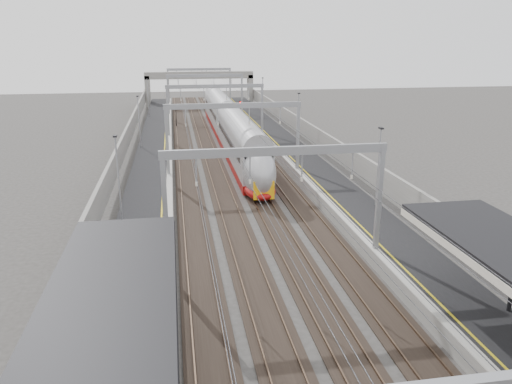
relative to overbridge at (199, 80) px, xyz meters
name	(u,v)px	position (x,y,z in m)	size (l,w,h in m)	color
platform_left	(152,172)	(-8.00, -55.00, -4.81)	(4.00, 120.00, 1.00)	black
platform_right	(306,165)	(8.00, -55.00, -4.81)	(4.00, 120.00, 1.00)	black
tracks	(231,173)	(0.00, -55.00, -5.26)	(11.40, 140.00, 0.20)	black
overhead_line	(223,106)	(0.00, -48.38, 0.83)	(13.00, 140.00, 6.60)	gray
overbridge	(199,80)	(0.00, 0.00, 0.00)	(22.00, 2.20, 6.90)	gray
wall_left	(119,162)	(-11.20, -55.00, -3.71)	(0.30, 120.00, 3.20)	gray
wall_right	(335,154)	(11.20, -55.00, -3.71)	(0.30, 120.00, 3.20)	gray
train	(231,131)	(1.50, -42.20, -3.14)	(2.80, 51.07, 4.43)	#9E0F0E
signal_green	(176,112)	(-5.20, -25.62, -2.89)	(0.32, 0.32, 3.48)	black
signal_red_near	(238,121)	(3.20, -36.24, -2.89)	(0.32, 0.32, 3.48)	black
signal_red_far	(240,107)	(5.40, -22.23, -2.89)	(0.32, 0.32, 3.48)	black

